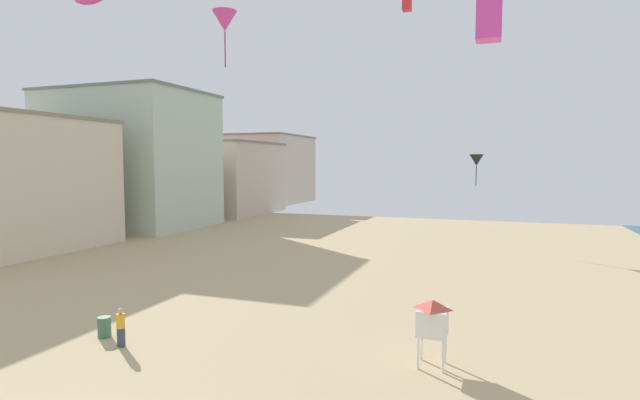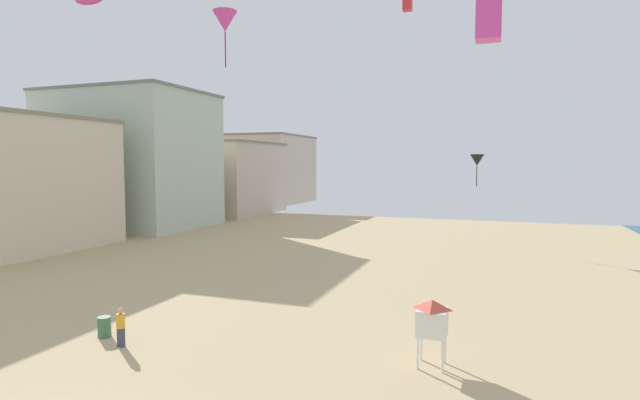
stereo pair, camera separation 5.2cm
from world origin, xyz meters
TOP-DOWN VIEW (x-y plane):
  - boardwalk_hotel_mid at (-30.40, 39.34)m, footprint 17.87×13.65m
  - boardwalk_hotel_far at (-30.40, 57.13)m, footprint 18.13×16.43m
  - boardwalk_hotel_distant at (-30.40, 77.98)m, footprint 12.52×18.01m
  - kite_flyer at (-3.40, 7.44)m, footprint 0.34×0.34m
  - lifeguard_stand at (9.03, 9.87)m, footprint 1.10×1.10m
  - beach_trash_bin at (-4.92, 8.10)m, footprint 0.56×0.56m
  - kite_magenta_delta at (-5.45, 19.57)m, footprint 1.56×1.56m
  - kite_magenta_box at (10.77, 10.07)m, footprint 0.86×0.86m
  - kite_red_box at (4.32, 30.29)m, footprint 0.68×0.68m
  - kite_black_delta at (9.37, 39.93)m, footprint 1.32×1.32m

SIDE VIEW (x-z plane):
  - beach_trash_bin at x=-4.92m, z-range 0.00..0.90m
  - kite_flyer at x=-3.40m, z-range 0.10..1.74m
  - lifeguard_stand at x=9.03m, z-range 0.56..3.11m
  - boardwalk_hotel_far at x=-30.40m, z-range 0.01..10.92m
  - boardwalk_hotel_distant at x=-30.40m, z-range 0.01..13.09m
  - kite_black_delta at x=9.37m, z-range 6.46..9.46m
  - boardwalk_hotel_mid at x=-30.40m, z-range 0.01..16.14m
  - kite_magenta_box at x=10.77m, z-range 11.95..13.30m
  - kite_magenta_delta at x=-5.45m, z-range 14.94..18.49m
  - kite_red_box at x=4.32m, z-range 19.43..20.49m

